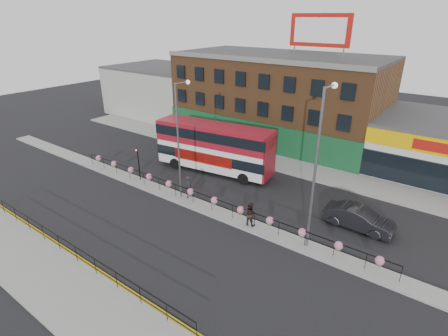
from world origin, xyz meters
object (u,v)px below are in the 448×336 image
Objects in this scene: lamp_column_east at (318,157)px; car at (359,218)px; pedestrian_a at (189,187)px; double_decker_bus at (214,143)px; lamp_column_west at (180,132)px; pedestrian_b at (250,214)px.

car is at bearing 63.33° from lamp_column_east.
pedestrian_a reaches higher than car.
double_decker_bus is at bearing 10.41° from pedestrian_a.
lamp_column_west reaches higher than double_decker_bus.
car is at bearing -7.36° from double_decker_bus.
pedestrian_a is (1.79, -5.89, -1.86)m from double_decker_bus.
car is 8.02m from pedestrian_b.
lamp_column_east is (12.81, -6.05, 3.54)m from double_decker_bus.
lamp_column_west is at bearing 94.70° from pedestrian_a.
double_decker_bus is 6.43m from pedestrian_a.
lamp_column_east reaches higher than pedestrian_b.
lamp_column_east reaches higher than car.
pedestrian_b is at bearing -38.01° from double_decker_bus.
lamp_column_east is (-2.07, -4.13, 5.69)m from car.
pedestrian_a is at bearing 107.26° from car.
car is 0.47× the size of lamp_column_east.
pedestrian_b is at bearing -174.50° from lamp_column_east.
double_decker_bus is at bearing 83.04° from car.
pedestrian_b is 7.08m from lamp_column_east.
pedestrian_a is at bearing 179.17° from lamp_column_east.
pedestrian_b is at bearing -3.81° from lamp_column_west.
lamp_column_east reaches higher than double_decker_bus.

